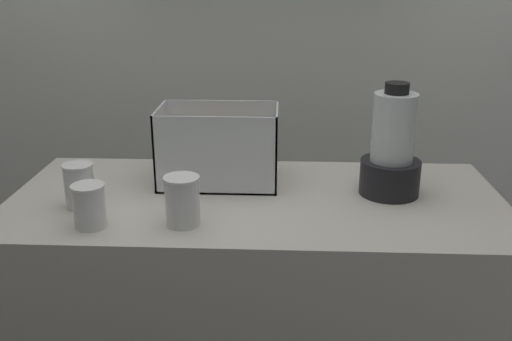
% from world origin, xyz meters
% --- Properties ---
extents(counter, '(1.40, 0.64, 0.90)m').
position_xyz_m(counter, '(0.00, 0.00, 0.45)').
color(counter, beige).
rests_on(counter, ground_plane).
extents(back_wall_unit, '(2.60, 0.24, 2.50)m').
position_xyz_m(back_wall_unit, '(-0.00, 0.77, 1.27)').
color(back_wall_unit, silver).
rests_on(back_wall_unit, ground_plane).
extents(carrot_display_bin, '(0.35, 0.21, 0.23)m').
position_xyz_m(carrot_display_bin, '(-0.11, 0.12, 0.97)').
color(carrot_display_bin, white).
rests_on(carrot_display_bin, counter).
extents(blender_pitcher, '(0.17, 0.17, 0.32)m').
position_xyz_m(blender_pitcher, '(0.38, 0.05, 1.03)').
color(blender_pitcher, black).
rests_on(blender_pitcher, counter).
extents(juice_cup_carrot_far_left, '(0.08, 0.08, 0.12)m').
position_xyz_m(juice_cup_carrot_far_left, '(-0.47, -0.09, 0.96)').
color(juice_cup_carrot_far_left, white).
rests_on(juice_cup_carrot_far_left, counter).
extents(juice_cup_pomegranate_left, '(0.08, 0.08, 0.11)m').
position_xyz_m(juice_cup_pomegranate_left, '(-0.41, -0.21, 0.95)').
color(juice_cup_pomegranate_left, white).
rests_on(juice_cup_pomegranate_left, counter).
extents(juice_cup_orange_middle, '(0.09, 0.09, 0.13)m').
position_xyz_m(juice_cup_orange_middle, '(-0.18, -0.19, 0.95)').
color(juice_cup_orange_middle, white).
rests_on(juice_cup_orange_middle, counter).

